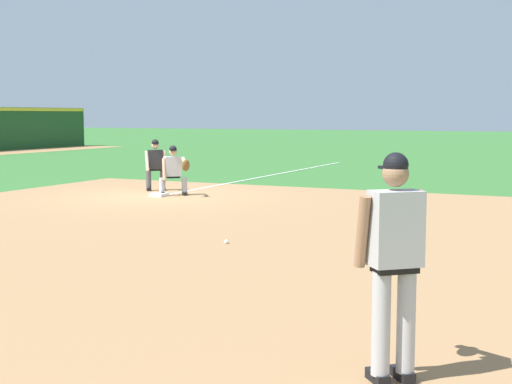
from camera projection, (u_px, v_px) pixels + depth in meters
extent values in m
plane|color=#336B2D|center=(159.00, 197.00, 18.79)|extent=(160.00, 160.00, 0.00)
cube|color=#9E754C|center=(213.00, 240.00, 12.26)|extent=(18.00, 18.00, 0.01)
cube|color=white|center=(272.00, 175.00, 25.40)|extent=(14.72, 0.10, 0.00)
cube|color=white|center=(159.00, 195.00, 18.78)|extent=(0.38, 0.38, 0.09)
sphere|color=white|center=(226.00, 242.00, 11.90)|extent=(0.07, 0.07, 0.07)
cube|color=black|center=(378.00, 377.00, 5.74)|extent=(0.27, 0.25, 0.09)
cylinder|color=#B2B2B7|center=(381.00, 324.00, 5.65)|extent=(0.15, 0.15, 0.84)
cube|color=black|center=(402.00, 374.00, 5.80)|extent=(0.27, 0.25, 0.09)
cylinder|color=#B2B2B7|center=(406.00, 321.00, 5.71)|extent=(0.15, 0.15, 0.84)
cube|color=black|center=(395.00, 268.00, 5.64)|extent=(0.37, 0.39, 0.06)
cube|color=#B2B2B7|center=(396.00, 228.00, 5.60)|extent=(0.44, 0.46, 0.60)
sphere|color=#9E7051|center=(396.00, 174.00, 5.57)|extent=(0.21, 0.21, 0.21)
sphere|color=black|center=(396.00, 165.00, 5.57)|extent=(0.20, 0.20, 0.20)
cube|color=black|center=(391.00, 167.00, 5.66)|extent=(0.19, 0.20, 0.02)
cylinder|color=#9E7051|center=(362.00, 232.00, 5.61)|extent=(0.20, 0.19, 0.59)
cylinder|color=#9E7051|center=(407.00, 211.00, 5.94)|extent=(0.46, 0.41, 0.41)
ellipsoid|color=brown|center=(402.00, 229.00, 6.04)|extent=(0.36, 0.35, 0.34)
cube|color=black|center=(185.00, 194.00, 19.05)|extent=(0.27, 0.25, 0.09)
cylinder|color=#B2B2B7|center=(184.00, 185.00, 19.07)|extent=(0.15, 0.15, 0.40)
cube|color=black|center=(162.00, 194.00, 18.91)|extent=(0.27, 0.25, 0.09)
cylinder|color=#B2B2B7|center=(162.00, 185.00, 18.92)|extent=(0.15, 0.15, 0.40)
cube|color=black|center=(173.00, 177.00, 18.97)|extent=(0.37, 0.39, 0.06)
cube|color=#B2B2B7|center=(173.00, 166.00, 18.94)|extent=(0.44, 0.46, 0.52)
sphere|color=tan|center=(173.00, 152.00, 18.88)|extent=(0.21, 0.21, 0.21)
sphere|color=black|center=(173.00, 149.00, 18.87)|extent=(0.20, 0.20, 0.20)
cube|color=black|center=(173.00, 150.00, 18.79)|extent=(0.19, 0.20, 0.02)
cylinder|color=tan|center=(185.00, 162.00, 18.58)|extent=(0.51, 0.44, 0.24)
cylinder|color=tan|center=(164.00, 169.00, 18.79)|extent=(0.24, 0.22, 0.58)
ellipsoid|color=brown|center=(186.00, 165.00, 18.38)|extent=(0.30, 0.29, 0.35)
cube|color=black|center=(163.00, 189.00, 20.26)|extent=(0.27, 0.25, 0.09)
cylinder|color=#515154|center=(163.00, 179.00, 20.27)|extent=(0.15, 0.15, 0.50)
cube|color=black|center=(149.00, 189.00, 20.16)|extent=(0.27, 0.25, 0.09)
cylinder|color=#515154|center=(149.00, 179.00, 20.17)|extent=(0.15, 0.15, 0.50)
cube|color=black|center=(155.00, 170.00, 20.19)|extent=(0.37, 0.39, 0.06)
cube|color=#232326|center=(155.00, 159.00, 20.16)|extent=(0.44, 0.46, 0.54)
sphere|color=#DBB28E|center=(155.00, 145.00, 20.10)|extent=(0.21, 0.21, 0.21)
sphere|color=black|center=(155.00, 143.00, 20.09)|extent=(0.20, 0.20, 0.20)
cube|color=black|center=(156.00, 144.00, 20.01)|extent=(0.19, 0.20, 0.02)
cylinder|color=#DBB28E|center=(165.00, 161.00, 20.09)|extent=(0.31, 0.28, 0.56)
cylinder|color=#DBB28E|center=(147.00, 161.00, 19.96)|extent=(0.31, 0.28, 0.56)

